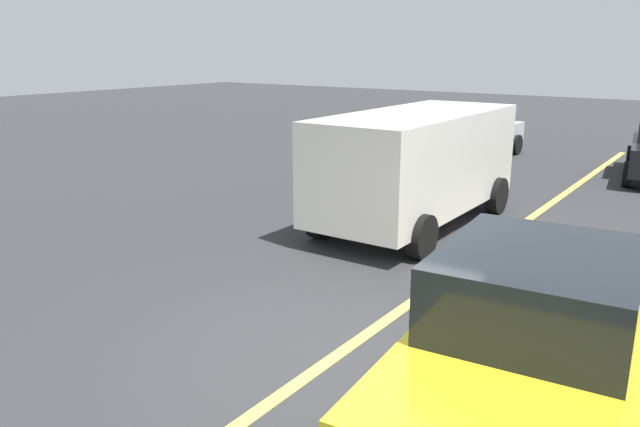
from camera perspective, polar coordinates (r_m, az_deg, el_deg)
name	(u,v)px	position (r m, az deg, el deg)	size (l,w,h in m)	color
ground_plane	(335,357)	(7.17, 1.38, -13.10)	(80.00, 80.00, 0.00)	#2D2D30
lane_marking_centre	(446,278)	(9.58, 11.50, -5.86)	(28.00, 0.16, 0.01)	#E0D14C
white_van	(416,161)	(12.01, 8.86, 4.77)	(5.21, 2.28, 2.20)	silver
car_yellow_crossing	(530,346)	(5.87, 18.75, -11.52)	(4.26, 2.37, 1.68)	gold
car_silver_near_curb	(474,131)	(20.00, 13.98, 7.35)	(4.14, 2.04, 1.68)	#B7BABF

